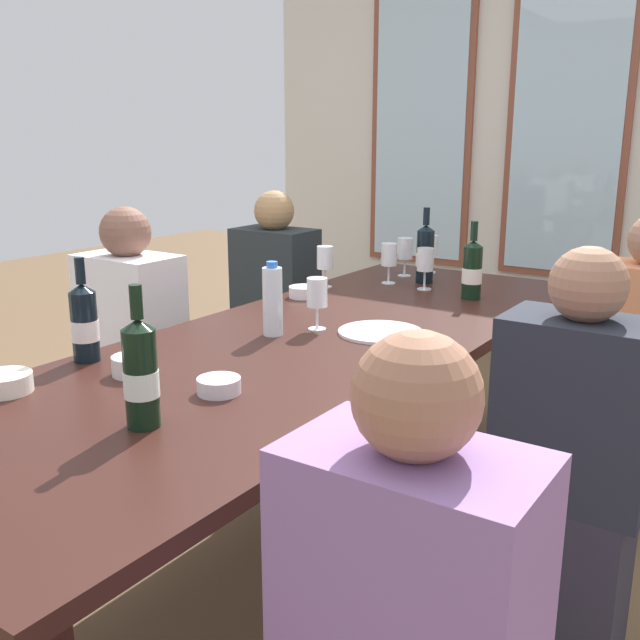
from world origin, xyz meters
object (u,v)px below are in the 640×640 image
at_px(tasting_bowl_1, 134,365).
at_px(tasting_bowl_2, 219,386).
at_px(white_plate_0, 381,332).
at_px(dining_table, 309,359).
at_px(wine_glass_2, 317,295).
at_px(seated_person_4, 134,358).
at_px(wine_bottle_2, 84,323).
at_px(tasting_bowl_0, 304,292).
at_px(tasting_bowl_3, 5,383).
at_px(wine_glass_0, 325,260).
at_px(wine_glass_1, 430,248).
at_px(seated_person_0, 276,312).
at_px(wine_bottle_1, 425,254).
at_px(wine_bottle_3, 472,270).
at_px(wine_glass_6, 389,256).
at_px(wine_glass_5, 425,261).
at_px(seated_person_5, 571,469).
at_px(water_bottle, 273,301).
at_px(wine_glass_4, 405,250).
at_px(wine_bottle_0, 141,373).

distance_m(tasting_bowl_1, tasting_bowl_2, 0.29).
bearing_deg(white_plate_0, dining_table, -129.47).
distance_m(wine_glass_2, seated_person_4, 0.86).
distance_m(wine_bottle_2, seated_person_4, 0.77).
bearing_deg(white_plate_0, tasting_bowl_0, 150.14).
xyz_separation_m(tasting_bowl_3, wine_glass_0, (-0.04, 1.51, 0.09)).
distance_m(wine_glass_1, seated_person_4, 1.43).
bearing_deg(seated_person_0, wine_glass_1, 25.96).
relative_size(wine_bottle_1, wine_bottle_3, 1.07).
bearing_deg(wine_glass_1, wine_bottle_2, -97.24).
height_order(dining_table, wine_glass_6, wine_glass_6).
relative_size(wine_bottle_1, tasting_bowl_1, 2.79).
distance_m(wine_bottle_2, wine_glass_1, 1.78).
distance_m(wine_glass_5, seated_person_4, 1.23).
xyz_separation_m(tasting_bowl_2, wine_glass_5, (-0.12, 1.41, 0.10)).
xyz_separation_m(wine_glass_6, seated_person_5, (1.05, -0.92, -0.34)).
height_order(wine_bottle_3, wine_glass_2, wine_bottle_3).
distance_m(wine_glass_0, wine_glass_5, 0.42).
bearing_deg(tasting_bowl_1, wine_glass_1, 89.34).
height_order(tasting_bowl_2, water_bottle, water_bottle).
bearing_deg(white_plate_0, seated_person_4, -169.98).
height_order(dining_table, wine_glass_0, wine_glass_0).
bearing_deg(wine_bottle_2, seated_person_4, 128.43).
distance_m(wine_glass_1, wine_glass_6, 0.33).
height_order(seated_person_4, seated_person_5, same).
height_order(tasting_bowl_3, wine_glass_1, wine_glass_1).
distance_m(white_plate_0, water_bottle, 0.37).
relative_size(wine_bottle_3, wine_glass_4, 1.75).
bearing_deg(tasting_bowl_0, wine_glass_1, 76.24).
relative_size(wine_bottle_3, tasting_bowl_0, 2.63).
bearing_deg(wine_glass_5, tasting_bowl_0, -129.56).
bearing_deg(tasting_bowl_0, wine_bottle_1, 62.93).
bearing_deg(tasting_bowl_3, wine_glass_4, 86.21).
distance_m(wine_glass_1, wine_glass_2, 1.13).
distance_m(tasting_bowl_0, tasting_bowl_1, 1.04).
relative_size(tasting_bowl_0, tasting_bowl_3, 0.85).
distance_m(wine_bottle_2, tasting_bowl_2, 0.50).
height_order(wine_bottle_2, wine_glass_0, wine_bottle_2).
relative_size(tasting_bowl_0, wine_glass_0, 0.67).
bearing_deg(seated_person_4, wine_glass_0, 57.24).
height_order(wine_bottle_0, seated_person_4, seated_person_4).
relative_size(wine_bottle_0, tasting_bowl_1, 2.77).
xyz_separation_m(tasting_bowl_2, wine_glass_0, (-0.49, 1.22, 0.10)).
distance_m(wine_bottle_2, tasting_bowl_0, 1.02).
xyz_separation_m(wine_glass_0, seated_person_4, (-0.44, -0.68, -0.33)).
height_order(wine_glass_6, seated_person_5, seated_person_5).
height_order(water_bottle, wine_glass_2, water_bottle).
bearing_deg(wine_glass_2, wine_glass_6, 101.94).
bearing_deg(seated_person_0, wine_bottle_2, -73.36).
bearing_deg(seated_person_0, wine_glass_5, -2.29).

